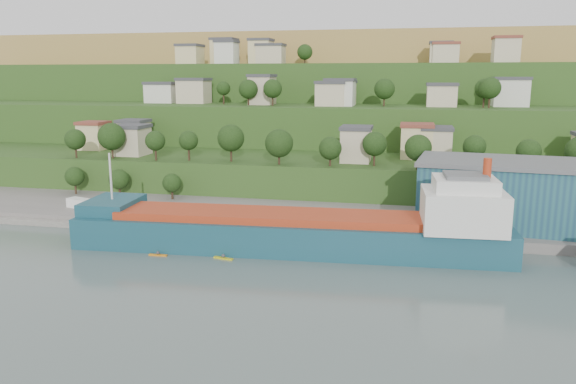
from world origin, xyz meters
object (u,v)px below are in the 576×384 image
(caravan, at_px, (80,205))
(kayak_orange, at_px, (158,254))
(cargo_ship_near, at_px, (302,234))
(warehouse, at_px, (499,192))

(caravan, bearing_deg, kayak_orange, -19.46)
(cargo_ship_near, height_order, warehouse, cargo_ship_near)
(cargo_ship_near, height_order, kayak_orange, cargo_ship_near)
(caravan, height_order, kayak_orange, caravan)
(caravan, bearing_deg, cargo_ship_near, 3.21)
(cargo_ship_near, distance_m, caravan, 54.96)
(cargo_ship_near, bearing_deg, warehouse, 25.18)
(warehouse, height_order, caravan, warehouse)
(cargo_ship_near, distance_m, warehouse, 41.03)
(cargo_ship_near, xyz_separation_m, caravan, (-53.10, 14.14, -0.55))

